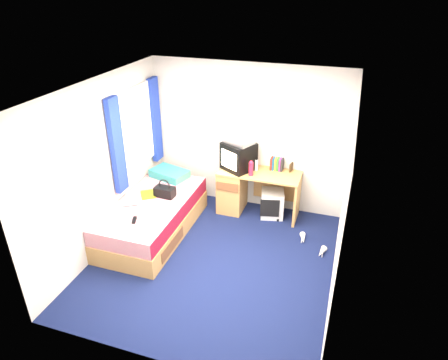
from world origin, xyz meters
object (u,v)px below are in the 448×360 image
(towel, at_px, (149,211))
(colour_swatch_fan, at_px, (143,217))
(aerosol_can, at_px, (256,165))
(vcr, at_px, (239,141))
(white_heels, at_px, (312,245))
(pillow, at_px, (170,174))
(pink_water_bottle, at_px, (251,169))
(crt_tv, at_px, (238,156))
(storage_cube, at_px, (272,203))
(bed, at_px, (153,217))
(magazine, at_px, (148,194))
(handbag, at_px, (165,191))
(remote_control, at_px, (134,220))
(water_bottle, at_px, (131,203))
(desk, at_px, (243,188))
(picture_frame, at_px, (291,167))

(towel, xyz_separation_m, colour_swatch_fan, (-0.04, -0.10, -0.04))
(aerosol_can, xyz_separation_m, colour_swatch_fan, (-1.23, -1.53, -0.30))
(vcr, distance_m, white_heels, 1.93)
(pillow, relative_size, pink_water_bottle, 2.70)
(crt_tv, bearing_deg, storage_cube, 27.44)
(bed, bearing_deg, storage_cube, 32.63)
(towel, xyz_separation_m, white_heels, (2.23, 0.69, -0.55))
(storage_cube, distance_m, magazine, 2.00)
(pillow, relative_size, magazine, 2.12)
(pillow, xyz_separation_m, white_heels, (2.46, -0.46, -0.56))
(bed, relative_size, storage_cube, 4.49)
(bed, relative_size, vcr, 4.67)
(colour_swatch_fan, relative_size, white_heels, 0.45)
(handbag, relative_size, magazine, 1.12)
(storage_cube, bearing_deg, handbag, -164.23)
(crt_tv, bearing_deg, colour_swatch_fan, -92.37)
(handbag, bearing_deg, remote_control, -93.72)
(remote_control, relative_size, white_heels, 0.33)
(colour_swatch_fan, bearing_deg, pillow, 98.18)
(crt_tv, bearing_deg, magazine, -113.03)
(magazine, bearing_deg, towel, -60.73)
(vcr, distance_m, magazine, 1.63)
(pillow, xyz_separation_m, colour_swatch_fan, (0.18, -1.25, -0.06))
(water_bottle, bearing_deg, bed, 39.90)
(desk, distance_m, pink_water_bottle, 0.51)
(white_heels, bearing_deg, handbag, -176.18)
(magazine, height_order, white_heels, magazine)
(crt_tv, xyz_separation_m, white_heels, (1.34, -0.70, -0.93))
(crt_tv, height_order, pink_water_bottle, crt_tv)
(magazine, bearing_deg, handbag, 9.35)
(vcr, distance_m, remote_control, 2.02)
(white_heels, bearing_deg, colour_swatch_fan, -160.71)
(aerosol_can, xyz_separation_m, towel, (-1.18, -1.43, -0.25))
(storage_cube, height_order, water_bottle, water_bottle)
(pink_water_bottle, bearing_deg, crt_tv, 147.07)
(magazine, height_order, remote_control, remote_control)
(magazine, bearing_deg, colour_swatch_fan, -68.54)
(remote_control, bearing_deg, picture_frame, 22.17)
(crt_tv, xyz_separation_m, towel, (-0.89, -1.39, -0.38))
(aerosol_can, relative_size, magazine, 0.67)
(pillow, xyz_separation_m, towel, (0.22, -1.15, -0.02))
(magazine, bearing_deg, white_heels, 4.41)
(picture_frame, xyz_separation_m, towel, (-1.71, -1.58, -0.23))
(towel, bearing_deg, pink_water_bottle, 47.10)
(pink_water_bottle, bearing_deg, desk, 136.18)
(towel, height_order, water_bottle, towel)
(magazine, bearing_deg, pillow, 85.01)
(remote_control, bearing_deg, crt_tv, 35.65)
(colour_swatch_fan, bearing_deg, water_bottle, 142.90)
(towel, bearing_deg, white_heels, 17.27)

